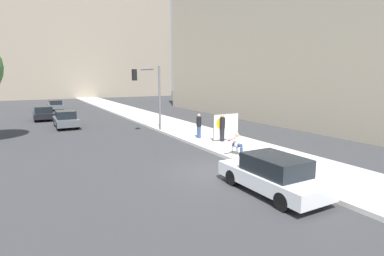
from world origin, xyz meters
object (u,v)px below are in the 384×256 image
(parked_car_curbside, at_px, (273,174))
(car_on_road_distant, at_px, (56,105))
(seated_protester, at_px, (238,143))
(jogger_on_sidewalk, at_px, (222,127))
(car_on_road_nearest, at_px, (66,119))
(traffic_light_pole, at_px, (150,87))
(car_on_road_midblock, at_px, (43,113))
(pedestrian_behind, at_px, (199,126))
(protest_banner, at_px, (226,127))

(parked_car_curbside, bearing_deg, car_on_road_distant, 96.93)
(seated_protester, height_order, parked_car_curbside, parked_car_curbside)
(jogger_on_sidewalk, bearing_deg, car_on_road_nearest, -58.81)
(car_on_road_nearest, bearing_deg, car_on_road_distant, 88.06)
(jogger_on_sidewalk, height_order, traffic_light_pole, traffic_light_pole)
(seated_protester, height_order, car_on_road_midblock, car_on_road_midblock)
(car_on_road_midblock, bearing_deg, traffic_light_pole, -60.50)
(car_on_road_nearest, bearing_deg, traffic_light_pole, -47.40)
(jogger_on_sidewalk, distance_m, car_on_road_distant, 29.60)
(jogger_on_sidewalk, xyz_separation_m, car_on_road_nearest, (-8.29, 12.18, -0.36))
(seated_protester, bearing_deg, car_on_road_midblock, 98.48)
(car_on_road_nearest, bearing_deg, pedestrian_behind, -54.59)
(jogger_on_sidewalk, distance_m, protest_banner, 0.42)
(seated_protester, xyz_separation_m, traffic_light_pole, (-1.40, 9.38, 2.78))
(jogger_on_sidewalk, height_order, car_on_road_distant, jogger_on_sidewalk)
(seated_protester, bearing_deg, jogger_on_sidewalk, 56.10)
(protest_banner, xyz_separation_m, car_on_road_midblock, (-10.12, 18.39, -0.40))
(protest_banner, distance_m, traffic_light_pole, 7.12)
(seated_protester, xyz_separation_m, car_on_road_distant, (-6.45, 31.87, -0.14))
(car_on_road_midblock, bearing_deg, car_on_road_nearest, -77.23)
(car_on_road_midblock, bearing_deg, protest_banner, -61.18)
(protest_banner, height_order, parked_car_curbside, protest_banner)
(jogger_on_sidewalk, relative_size, car_on_road_nearest, 0.43)
(protest_banner, height_order, car_on_road_nearest, protest_banner)
(seated_protester, relative_size, pedestrian_behind, 0.70)
(jogger_on_sidewalk, height_order, pedestrian_behind, jogger_on_sidewalk)
(car_on_road_nearest, height_order, car_on_road_distant, car_on_road_nearest)
(car_on_road_nearest, bearing_deg, parked_car_curbside, -76.10)
(traffic_light_pole, xyz_separation_m, parked_car_curbside, (-0.60, -14.13, -2.87))
(protest_banner, bearing_deg, car_on_road_distant, 105.95)
(traffic_light_pole, distance_m, car_on_road_distant, 23.23)
(protest_banner, relative_size, car_on_road_nearest, 0.48)
(seated_protester, bearing_deg, car_on_road_distant, 88.78)
(seated_protester, distance_m, car_on_road_midblock, 23.42)
(pedestrian_behind, height_order, car_on_road_distant, pedestrian_behind)
(jogger_on_sidewalk, relative_size, pedestrian_behind, 1.06)
(seated_protester, xyz_separation_m, jogger_on_sidewalk, (1.28, 3.30, 0.29))
(jogger_on_sidewalk, xyz_separation_m, parked_car_curbside, (-3.28, -8.05, -0.37))
(seated_protester, xyz_separation_m, pedestrian_behind, (0.46, 4.98, 0.23))
(protest_banner, relative_size, traffic_light_pole, 0.40)
(traffic_light_pole, bearing_deg, car_on_road_midblock, 119.50)
(protest_banner, bearing_deg, seated_protester, -115.78)
(seated_protester, relative_size, parked_car_curbside, 0.27)
(seated_protester, relative_size, traffic_light_pole, 0.24)
(traffic_light_pole, relative_size, car_on_road_midblock, 1.19)
(protest_banner, distance_m, car_on_road_midblock, 20.99)
(pedestrian_behind, distance_m, car_on_road_nearest, 12.89)
(protest_banner, distance_m, parked_car_curbside, 9.00)
(car_on_road_distant, bearing_deg, car_on_road_midblock, -101.27)
(pedestrian_behind, xyz_separation_m, parked_car_curbside, (-2.46, -9.73, -0.31))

